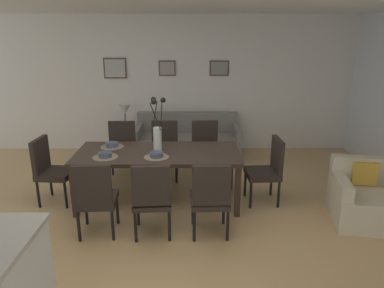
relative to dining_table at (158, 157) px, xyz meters
The scene contains 25 objects.
ground_plane 1.04m from the dining_table, 91.02° to the right, with size 9.00×9.00×0.00m, color tan.
back_wall_panel 2.54m from the dining_table, 90.33° to the left, with size 9.00×0.10×2.60m, color white.
dining_table is the anchor object (origin of this frame).
dining_chair_near_left 1.10m from the dining_table, 126.30° to the right, with size 0.46×0.46×0.92m.
dining_chair_near_right 1.12m from the dining_table, 126.70° to the left, with size 0.45×0.45×0.92m.
dining_chair_far_left 0.90m from the dining_table, 89.85° to the right, with size 0.47×0.47×0.92m.
dining_chair_far_right 0.93m from the dining_table, 88.40° to the left, with size 0.45×0.45×0.92m.
dining_chair_mid_left 1.12m from the dining_table, 53.00° to the right, with size 0.45×0.45×0.92m.
dining_chair_mid_right 1.14m from the dining_table, 53.26° to the left, with size 0.45×0.45×0.92m.
dining_chair_head_west 1.50m from the dining_table, behind, with size 0.47×0.47×0.92m.
dining_chair_head_east 1.52m from the dining_table, ahead, with size 0.46×0.46×0.92m.
centerpiece_vase 0.35m from the dining_table, 55.35° to the left, with size 0.21×0.23×0.73m.
placemat_near_left 0.70m from the dining_table, 161.88° to the right, with size 0.32×0.32×0.01m, color #7F705B.
bowl_near_left 0.70m from the dining_table, 161.88° to the right, with size 0.17×0.17×0.07m.
placemat_near_right 0.70m from the dining_table, 161.88° to the left, with size 0.32×0.32×0.01m, color #7F705B.
bowl_near_right 0.70m from the dining_table, 161.88° to the left, with size 0.17×0.17×0.07m.
placemat_far_left 0.23m from the dining_table, 90.00° to the right, with size 0.32×0.32×0.01m, color #7F705B.
bowl_far_left 0.24m from the dining_table, 90.00° to the right, with size 0.17×0.17×0.07m.
sofa 1.99m from the dining_table, 78.46° to the left, with size 1.93×0.84×0.80m.
side_table 2.01m from the dining_table, 112.45° to the left, with size 0.36×0.36×0.52m, color black.
table_lamp 1.98m from the dining_table, 112.45° to the left, with size 0.22×0.22×0.51m.
armchair 2.72m from the dining_table, 11.07° to the right, with size 0.92×0.92×0.75m.
framed_picture_left 2.76m from the dining_table, 112.60° to the left, with size 0.43×0.03×0.39m.
framed_picture_center 2.57m from the dining_table, 90.00° to the left, with size 0.32×0.03×0.29m.
framed_picture_right 2.76m from the dining_table, 67.40° to the left, with size 0.37×0.03×0.29m.
Camera 1 is at (0.45, -3.81, 2.29)m, focal length 33.68 mm.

